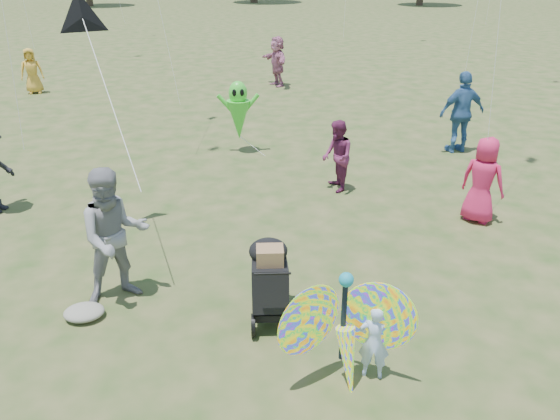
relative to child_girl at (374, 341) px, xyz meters
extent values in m
plane|color=#51592B|center=(-0.65, 0.74, -0.48)|extent=(160.00, 160.00, 0.00)
imported|color=#B1CBFB|center=(0.00, 0.00, 0.00)|extent=(0.40, 0.31, 0.96)
imported|color=gray|center=(-3.12, 1.89, 0.49)|extent=(1.14, 1.03, 1.94)
ellipsoid|color=gray|center=(-3.55, 1.43, -0.39)|extent=(0.53, 0.44, 0.17)
imported|color=#D42153|center=(2.91, 3.83, 0.31)|extent=(0.90, 0.89, 1.57)
imported|color=#376499|center=(4.04, 7.62, 0.50)|extent=(1.21, 0.66, 1.96)
imported|color=#6B234B|center=(0.60, 5.47, 0.25)|extent=(0.62, 0.76, 1.46)
imported|color=gold|center=(-8.34, 15.13, 0.29)|extent=(0.85, 0.65, 1.54)
imported|color=#B06484|center=(0.26, 15.58, 0.41)|extent=(1.07, 1.74, 1.78)
cube|color=black|center=(-1.08, 1.20, 0.07)|extent=(0.50, 0.88, 0.71)
cube|color=black|center=(-1.08, 1.20, -0.26)|extent=(0.45, 0.70, 0.10)
ellipsoid|color=black|center=(-1.08, 1.45, 0.40)|extent=(0.51, 0.45, 0.33)
cylinder|color=black|center=(-1.32, 0.85, -0.33)|extent=(0.06, 0.30, 0.30)
cylinder|color=black|center=(-0.84, 0.85, -0.33)|extent=(0.06, 0.30, 0.30)
cylinder|color=black|center=(-1.08, 1.65, -0.37)|extent=(0.06, 0.22, 0.22)
cylinder|color=black|center=(-1.08, 0.72, 0.50)|extent=(0.44, 0.05, 0.03)
cube|color=#9E754C|center=(-1.08, 1.15, 0.48)|extent=(0.35, 0.30, 0.26)
ellipsoid|color=#F82746|center=(-0.74, -0.01, 0.34)|extent=(0.98, 0.71, 1.24)
ellipsoid|color=#F82746|center=(0.02, -0.01, 0.34)|extent=(0.98, 0.71, 1.24)
cylinder|color=black|center=(-0.36, 0.01, 0.29)|extent=(0.06, 0.06, 1.00)
cone|color=#F82746|center=(-0.31, -0.16, -0.18)|extent=(0.36, 0.49, 0.93)
sphere|color=teal|center=(-0.36, -0.01, 0.84)|extent=(0.16, 0.16, 0.16)
cone|color=black|center=(-3.69, 4.19, 3.07)|extent=(0.89, 0.62, 0.81)
cylinder|color=silver|center=(-3.21, 3.09, 2.07)|extent=(0.99, 2.21, 1.99)
cone|color=#3FD532|center=(-1.31, 8.10, 0.32)|extent=(0.56, 0.56, 0.95)
ellipsoid|color=#3FD532|center=(-1.31, 8.10, 0.97)|extent=(0.44, 0.39, 0.57)
ellipsoid|color=black|center=(-1.40, 7.92, 1.02)|extent=(0.10, 0.05, 0.17)
ellipsoid|color=black|center=(-1.22, 7.92, 1.02)|extent=(0.10, 0.05, 0.17)
cylinder|color=#3FD532|center=(-1.61, 8.10, 0.72)|extent=(0.43, 0.10, 0.49)
cylinder|color=#3FD532|center=(-1.01, 8.10, 0.72)|extent=(0.43, 0.10, 0.49)
cylinder|color=silver|center=(-1.01, 7.90, -0.28)|extent=(0.61, 0.41, 0.41)
camera|label=1|loc=(-1.50, -4.79, 3.91)|focal=35.00mm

